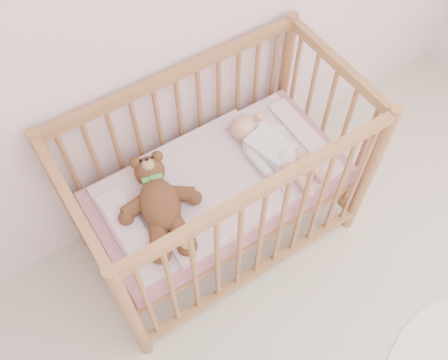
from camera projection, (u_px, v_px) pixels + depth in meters
crib at (218, 186)px, 2.42m from camera, size 1.36×0.76×1.00m
mattress at (218, 188)px, 2.44m from camera, size 1.22×0.62×0.13m
blanket at (218, 179)px, 2.37m from camera, size 1.10×0.58×0.06m
baby at (270, 147)px, 2.39m from camera, size 0.41×0.63×0.14m
teddy_bear at (160, 205)px, 2.20m from camera, size 0.52×0.64×0.16m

